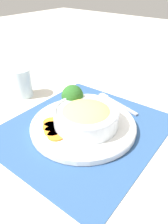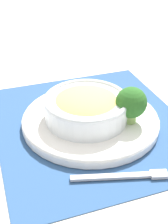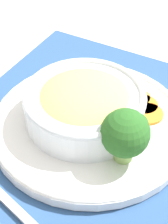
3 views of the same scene
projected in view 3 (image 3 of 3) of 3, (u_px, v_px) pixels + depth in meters
name	position (u px, v px, depth m)	size (l,w,h in m)	color
ground_plane	(90.00, 129.00, 0.62)	(4.00, 4.00, 0.00)	beige
placemat	(90.00, 129.00, 0.61)	(0.49, 0.45, 0.00)	#2D5184
plate	(90.00, 123.00, 0.60)	(0.32, 0.32, 0.02)	white
bowl	(83.00, 105.00, 0.58)	(0.19, 0.19, 0.06)	silver
broccoli_floret	(126.00, 134.00, 0.51)	(0.07, 0.07, 0.08)	#84AD5B
carrot_slice_near	(148.00, 114.00, 0.61)	(0.05, 0.05, 0.01)	orange
carrot_slice_middle	(143.00, 105.00, 0.63)	(0.05, 0.05, 0.01)	orange
carrot_slice_far	(136.00, 97.00, 0.64)	(0.05, 0.05, 0.01)	orange
carrot_slice_extra	(127.00, 91.00, 0.65)	(0.05, 0.05, 0.01)	orange
fork	(26.00, 219.00, 0.48)	(0.06, 0.18, 0.01)	#B7B7BC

